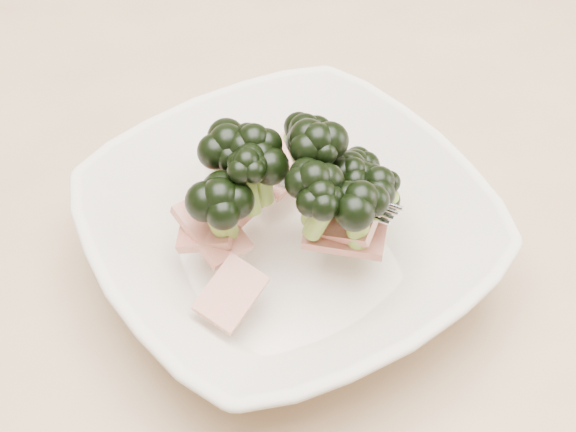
# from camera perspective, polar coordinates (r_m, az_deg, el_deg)

# --- Properties ---
(dining_table) EXTENTS (1.20, 0.80, 0.75)m
(dining_table) POSITION_cam_1_polar(r_m,az_deg,el_deg) (0.67, -2.32, -3.85)
(dining_table) COLOR tan
(dining_table) RESTS_ON ground
(broccoli_dish) EXTENTS (0.32, 0.32, 0.11)m
(broccoli_dish) POSITION_cam_1_polar(r_m,az_deg,el_deg) (0.52, 0.08, -0.77)
(broccoli_dish) COLOR beige
(broccoli_dish) RESTS_ON dining_table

